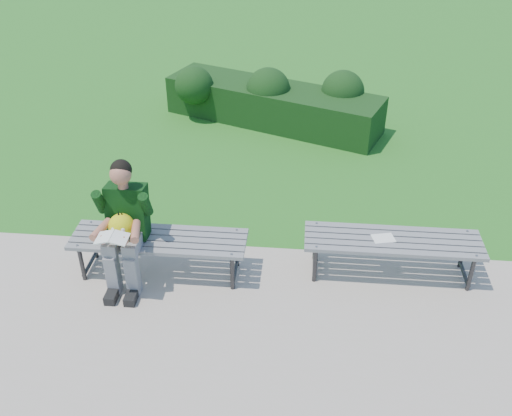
{
  "coord_description": "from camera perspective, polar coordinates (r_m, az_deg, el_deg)",
  "views": [
    {
      "loc": [
        0.74,
        -5.14,
        3.89
      ],
      "look_at": [
        0.28,
        -0.29,
        0.74
      ],
      "focal_mm": 40.0,
      "sensor_mm": 36.0,
      "label": 1
    }
  ],
  "objects": [
    {
      "name": "walkway",
      "position": [
        5.2,
        -4.77,
        -15.42
      ],
      "size": [
        30.0,
        3.5,
        0.02
      ],
      "color": "#B2A993",
      "rests_on": "ground"
    },
    {
      "name": "ground",
      "position": [
        6.49,
        -2.25,
        -3.92
      ],
      "size": [
        80.0,
        80.0,
        0.0
      ],
      "color": "#30661E",
      "rests_on": "ground"
    },
    {
      "name": "seated_boy",
      "position": [
        5.78,
        -13.06,
        -1.35
      ],
      "size": [
        0.56,
        0.76,
        1.31
      ],
      "color": "gray",
      "rests_on": "walkway"
    },
    {
      "name": "hedge",
      "position": [
        9.27,
        1.71,
        10.76
      ],
      "size": [
        3.58,
        2.11,
        0.92
      ],
      "color": "#1E3F14",
      "rests_on": "ground"
    },
    {
      "name": "bench_left",
      "position": [
        5.94,
        -9.68,
        -3.38
      ],
      "size": [
        1.8,
        0.5,
        0.46
      ],
      "color": "slate",
      "rests_on": "walkway"
    },
    {
      "name": "bench_right",
      "position": [
        6.01,
        13.5,
        -3.46
      ],
      "size": [
        1.8,
        0.5,
        0.46
      ],
      "color": "slate",
      "rests_on": "walkway"
    },
    {
      "name": "paper_sheet",
      "position": [
        5.96,
        12.62,
        -2.97
      ],
      "size": [
        0.25,
        0.21,
        0.01
      ],
      "color": "white",
      "rests_on": "bench_right"
    }
  ]
}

